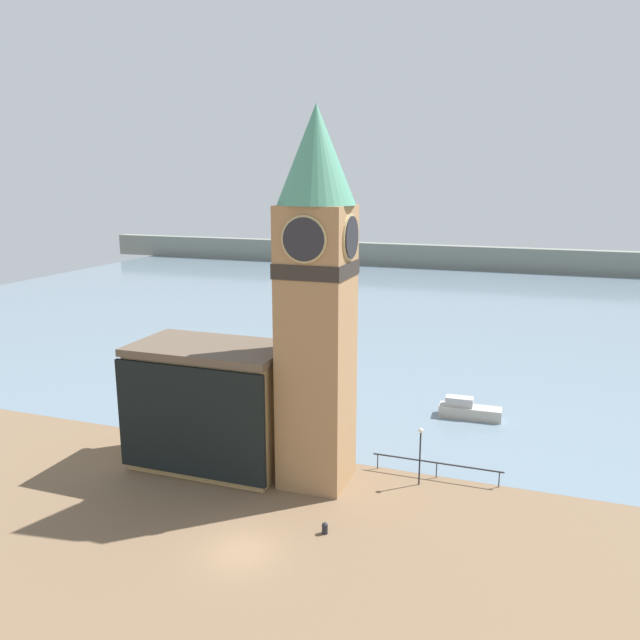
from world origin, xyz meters
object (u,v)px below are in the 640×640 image
(mooring_bollard_near, at_px, (325,528))
(lamp_post, at_px, (420,445))
(pier_building, at_px, (211,405))
(boat_near, at_px, (468,410))
(clock_tower, at_px, (317,292))

(mooring_bollard_near, xyz_separation_m, lamp_post, (3.87, 7.37, 2.36))
(pier_building, relative_size, boat_near, 2.08)
(clock_tower, bearing_deg, pier_building, -179.25)
(pier_building, bearing_deg, lamp_post, 6.90)
(clock_tower, xyz_separation_m, mooring_bollard_near, (2.53, -5.78, -12.09))
(boat_near, xyz_separation_m, mooring_bollard_near, (-5.52, -20.22, -0.29))
(boat_near, relative_size, lamp_post, 1.30)
(pier_building, distance_m, mooring_bollard_near, 12.21)
(pier_building, height_order, mooring_bollard_near, pier_building)
(lamp_post, bearing_deg, boat_near, 82.64)
(mooring_bollard_near, height_order, lamp_post, lamp_post)
(pier_building, distance_m, lamp_post, 14.13)
(clock_tower, relative_size, pier_building, 2.23)
(clock_tower, height_order, boat_near, clock_tower)
(boat_near, bearing_deg, mooring_bollard_near, -106.95)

